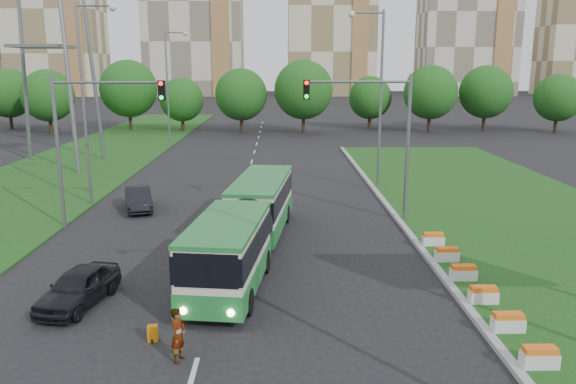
{
  "coord_description": "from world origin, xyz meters",
  "views": [
    {
      "loc": [
        -0.6,
        -19.97,
        8.38
      ],
      "look_at": [
        -0.14,
        5.84,
        2.6
      ],
      "focal_mm": 35.0,
      "sensor_mm": 36.0,
      "label": 1
    }
  ],
  "objects_px": {
    "traffic_mast_median": "(378,125)",
    "shopping_trolley": "(153,333)",
    "car_left_near": "(79,287)",
    "car_left_far": "(138,199)",
    "traffic_mast_left": "(88,127)",
    "articulated_bus": "(247,223)",
    "pedestrian": "(178,335)"
  },
  "relations": [
    {
      "from": "traffic_mast_median",
      "to": "shopping_trolley",
      "type": "bearing_deg",
      "value": -124.01
    },
    {
      "from": "car_left_near",
      "to": "car_left_far",
      "type": "bearing_deg",
      "value": 107.26
    },
    {
      "from": "traffic_mast_median",
      "to": "traffic_mast_left",
      "type": "distance_m",
      "value": 15.19
    },
    {
      "from": "articulated_bus",
      "to": "shopping_trolley",
      "type": "height_order",
      "value": "articulated_bus"
    },
    {
      "from": "traffic_mast_median",
      "to": "articulated_bus",
      "type": "relative_size",
      "value": 0.53
    },
    {
      "from": "car_left_far",
      "to": "shopping_trolley",
      "type": "distance_m",
      "value": 17.14
    },
    {
      "from": "car_left_far",
      "to": "shopping_trolley",
      "type": "bearing_deg",
      "value": -92.05
    },
    {
      "from": "car_left_near",
      "to": "pedestrian",
      "type": "xyz_separation_m",
      "value": [
        4.26,
        -4.01,
        0.14
      ]
    },
    {
      "from": "car_left_near",
      "to": "articulated_bus",
      "type": "bearing_deg",
      "value": 55.2
    },
    {
      "from": "traffic_mast_median",
      "to": "car_left_far",
      "type": "height_order",
      "value": "traffic_mast_median"
    },
    {
      "from": "car_left_near",
      "to": "car_left_far",
      "type": "relative_size",
      "value": 0.97
    },
    {
      "from": "car_left_far",
      "to": "pedestrian",
      "type": "bearing_deg",
      "value": -89.96
    },
    {
      "from": "car_left_far",
      "to": "articulated_bus",
      "type": "bearing_deg",
      "value": -67.61
    },
    {
      "from": "car_left_far",
      "to": "traffic_mast_median",
      "type": "bearing_deg",
      "value": -28.32
    },
    {
      "from": "traffic_mast_median",
      "to": "shopping_trolley",
      "type": "xyz_separation_m",
      "value": [
        -9.32,
        -13.81,
        -5.09
      ]
    },
    {
      "from": "car_left_near",
      "to": "traffic_mast_median",
      "type": "bearing_deg",
      "value": 53.58
    },
    {
      "from": "traffic_mast_left",
      "to": "car_left_far",
      "type": "height_order",
      "value": "traffic_mast_left"
    },
    {
      "from": "traffic_mast_median",
      "to": "car_left_near",
      "type": "bearing_deg",
      "value": -138.71
    },
    {
      "from": "traffic_mast_left",
      "to": "car_left_near",
      "type": "bearing_deg",
      "value": -75.39
    },
    {
      "from": "traffic_mast_left",
      "to": "articulated_bus",
      "type": "distance_m",
      "value": 10.31
    },
    {
      "from": "articulated_bus",
      "to": "car_left_far",
      "type": "height_order",
      "value": "articulated_bus"
    },
    {
      "from": "articulated_bus",
      "to": "pedestrian",
      "type": "bearing_deg",
      "value": -91.72
    },
    {
      "from": "traffic_mast_left",
      "to": "car_left_far",
      "type": "xyz_separation_m",
      "value": [
        1.41,
        3.75,
        -4.67
      ]
    },
    {
      "from": "traffic_mast_median",
      "to": "articulated_bus",
      "type": "height_order",
      "value": "traffic_mast_median"
    },
    {
      "from": "pedestrian",
      "to": "traffic_mast_median",
      "type": "bearing_deg",
      "value": -12.72
    },
    {
      "from": "articulated_bus",
      "to": "car_left_near",
      "type": "distance_m",
      "value": 7.88
    },
    {
      "from": "traffic_mast_left",
      "to": "shopping_trolley",
      "type": "bearing_deg",
      "value": -65.49
    },
    {
      "from": "car_left_far",
      "to": "pedestrian",
      "type": "height_order",
      "value": "pedestrian"
    },
    {
      "from": "pedestrian",
      "to": "shopping_trolley",
      "type": "relative_size",
      "value": 3.16
    },
    {
      "from": "car_left_far",
      "to": "shopping_trolley",
      "type": "relative_size",
      "value": 7.95
    },
    {
      "from": "car_left_near",
      "to": "shopping_trolley",
      "type": "relative_size",
      "value": 7.68
    },
    {
      "from": "car_left_far",
      "to": "pedestrian",
      "type": "relative_size",
      "value": 2.51
    }
  ]
}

